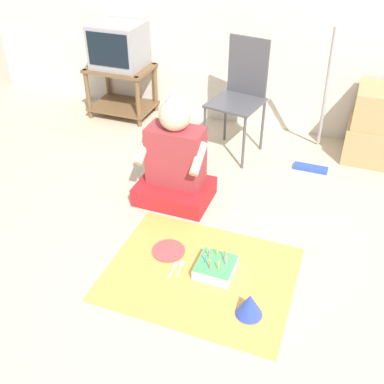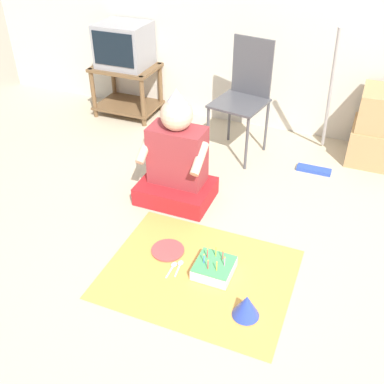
# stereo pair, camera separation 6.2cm
# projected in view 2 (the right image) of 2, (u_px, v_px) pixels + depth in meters

# --- Properties ---
(ground_plane) EXTENTS (16.00, 16.00, 0.00)m
(ground_plane) POSITION_uv_depth(u_px,v_px,m) (201.00, 295.00, 2.63)
(ground_plane) COLOR beige
(tv_stand) EXTENTS (0.62, 0.46, 0.50)m
(tv_stand) POSITION_uv_depth(u_px,v_px,m) (127.00, 86.00, 4.51)
(tv_stand) COLOR brown
(tv_stand) RESTS_ON ground_plane
(tv) EXTENTS (0.47, 0.41, 0.41)m
(tv) POSITION_uv_depth(u_px,v_px,m) (124.00, 45.00, 4.29)
(tv) COLOR #99999E
(tv) RESTS_ON tv_stand
(folding_chair) EXTENTS (0.48, 0.49, 0.97)m
(folding_chair) POSITION_uv_depth(u_px,v_px,m) (245.00, 91.00, 3.74)
(folding_chair) COLOR #4C4C51
(folding_chair) RESTS_ON ground_plane
(cardboard_box_stack) EXTENTS (0.47, 0.46, 0.62)m
(cardboard_box_stack) POSITION_uv_depth(u_px,v_px,m) (382.00, 129.00, 3.74)
(cardboard_box_stack) COLOR tan
(cardboard_box_stack) RESTS_ON ground_plane
(dust_mop) EXTENTS (0.28, 0.51, 1.18)m
(dust_mop) POSITION_uv_depth(u_px,v_px,m) (323.00, 128.00, 3.65)
(dust_mop) COLOR #2D4CB2
(dust_mop) RESTS_ON ground_plane
(person_seated) EXTENTS (0.54, 0.40, 0.87)m
(person_seated) POSITION_uv_depth(u_px,v_px,m) (177.00, 162.00, 3.27)
(person_seated) COLOR red
(person_seated) RESTS_ON ground_plane
(party_cloth) EXTENTS (1.14, 0.90, 0.01)m
(party_cloth) POSITION_uv_depth(u_px,v_px,m) (199.00, 273.00, 2.77)
(party_cloth) COLOR #EFA84C
(party_cloth) RESTS_ON ground_plane
(birthday_cake) EXTENTS (0.23, 0.23, 0.15)m
(birthday_cake) POSITION_uv_depth(u_px,v_px,m) (214.00, 268.00, 2.75)
(birthday_cake) COLOR white
(birthday_cake) RESTS_ON party_cloth
(party_hat_blue) EXTENTS (0.15, 0.15, 0.15)m
(party_hat_blue) POSITION_uv_depth(u_px,v_px,m) (246.00, 306.00, 2.46)
(party_hat_blue) COLOR blue
(party_hat_blue) RESTS_ON party_cloth
(paper_plate) EXTENTS (0.22, 0.22, 0.01)m
(paper_plate) POSITION_uv_depth(u_px,v_px,m) (168.00, 250.00, 2.93)
(paper_plate) COLOR #D84C4C
(paper_plate) RESTS_ON party_cloth
(plastic_spoon_near) EXTENTS (0.04, 0.15, 0.01)m
(plastic_spoon_near) POSITION_uv_depth(u_px,v_px,m) (180.00, 265.00, 2.82)
(plastic_spoon_near) COLOR white
(plastic_spoon_near) RESTS_ON party_cloth
(plastic_spoon_far) EXTENTS (0.04, 0.15, 0.01)m
(plastic_spoon_far) POSITION_uv_depth(u_px,v_px,m) (173.00, 266.00, 2.81)
(plastic_spoon_far) COLOR white
(plastic_spoon_far) RESTS_ON party_cloth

